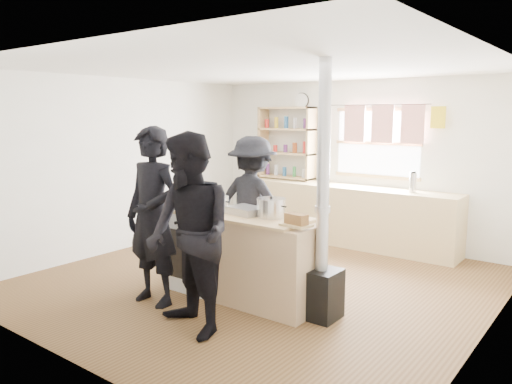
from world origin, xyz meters
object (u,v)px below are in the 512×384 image
thermos (413,183)px  skillet_greens (183,205)px  flue_heater (322,253)px  stockpot_counter (271,208)px  stockpot_stove (220,203)px  person_near_left (153,216)px  cooking_island (241,256)px  roast_tray (246,210)px  person_near_right (190,235)px  person_far (253,203)px  bread_board (296,221)px

thermos → skillet_greens: size_ratio=0.63×
flue_heater → stockpot_counter: bearing=178.7°
stockpot_stove → person_near_left: bearing=-110.6°
stockpot_stove → person_near_left: size_ratio=0.11×
thermos → stockpot_stove: size_ratio=1.36×
stockpot_counter → cooking_island: bearing=-169.8°
thermos → cooking_island: (-0.86, -2.77, -0.57)m
thermos → stockpot_counter: 2.75m
skillet_greens → roast_tray: roast_tray is taller
person_near_left → person_near_right: 0.89m
person_near_left → cooking_island: bearing=44.5°
skillet_greens → person_near_left: bearing=-77.6°
flue_heater → person_far: 1.79m
skillet_greens → flue_heater: size_ratio=0.18×
cooking_island → person_near_right: size_ratio=1.07×
flue_heater → person_near_left: 1.78m
person_near_right → bread_board: bearing=72.6°
roast_tray → person_far: bearing=123.7°
thermos → bread_board: (-0.08, -2.89, -0.06)m
roast_tray → person_far: person_far is taller
thermos → flue_heater: 2.75m
skillet_greens → flue_heater: 1.76m
flue_heater → person_near_left: bearing=-156.1°
flue_heater → person_far: (-1.54, 0.90, 0.20)m
bread_board → person_near_left: 1.52m
cooking_island → skillet_greens: bearing=-171.8°
stockpot_counter → flue_heater: size_ratio=0.12×
stockpot_stove → flue_heater: (1.33, -0.03, -0.35)m
cooking_island → roast_tray: roast_tray is taller
thermos → cooking_island: size_ratio=0.14×
cooking_island → stockpot_stove: bearing=167.3°
stockpot_stove → cooking_island: bearing=-12.7°
cooking_island → roast_tray: bearing=37.6°
thermos → bread_board: bearing=-91.6°
stockpot_stove → bread_board: stockpot_stove is taller
bread_board → person_near_left: person_near_left is taller
stockpot_counter → person_far: person_far is taller
roast_tray → flue_heater: bearing=1.0°
cooking_island → person_far: (-0.57, 0.95, 0.39)m
bread_board → person_far: size_ratio=0.18×
skillet_greens → flue_heater: (1.73, 0.16, -0.31)m
stockpot_counter → roast_tray: bearing=-174.5°
person_near_left → person_far: (0.07, 1.61, -0.08)m
person_near_right → cooking_island: bearing=119.1°
person_far → stockpot_stove: bearing=100.2°
thermos → person_near_right: bearing=-100.2°
stockpot_counter → bread_board: bearing=-23.8°
cooking_island → roast_tray: 0.51m
flue_heater → person_near_right: flue_heater is taller
stockpot_stove → skillet_greens: bearing=-154.6°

